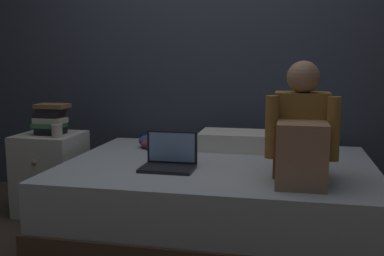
{
  "coord_description": "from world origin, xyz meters",
  "views": [
    {
      "loc": [
        0.64,
        -2.56,
        1.16
      ],
      "look_at": [
        0.07,
        0.1,
        0.74
      ],
      "focal_mm": 42.64,
      "sensor_mm": 36.0,
      "label": 1
    }
  ],
  "objects_px": {
    "bed": "(218,199)",
    "clothes_pile": "(159,143)",
    "laptop": "(169,160)",
    "person_sitting": "(302,136)",
    "book_stack": "(50,119)",
    "nightstand": "(51,173)",
    "mug": "(57,131)",
    "pillow": "(238,141)"
  },
  "relations": [
    {
      "from": "bed",
      "to": "pillow",
      "type": "height_order",
      "value": "pillow"
    },
    {
      "from": "book_stack",
      "to": "mug",
      "type": "distance_m",
      "value": 0.16
    },
    {
      "from": "bed",
      "to": "laptop",
      "type": "relative_size",
      "value": 6.25
    },
    {
      "from": "book_stack",
      "to": "mug",
      "type": "relative_size",
      "value": 2.66
    },
    {
      "from": "bed",
      "to": "person_sitting",
      "type": "height_order",
      "value": "person_sitting"
    },
    {
      "from": "nightstand",
      "to": "person_sitting",
      "type": "xyz_separation_m",
      "value": [
        1.81,
        -0.52,
        0.44
      ]
    },
    {
      "from": "mug",
      "to": "clothes_pile",
      "type": "bearing_deg",
      "value": 19.38
    },
    {
      "from": "nightstand",
      "to": "person_sitting",
      "type": "distance_m",
      "value": 1.93
    },
    {
      "from": "person_sitting",
      "to": "nightstand",
      "type": "bearing_deg",
      "value": 164.04
    },
    {
      "from": "nightstand",
      "to": "book_stack",
      "type": "distance_m",
      "value": 0.41
    },
    {
      "from": "mug",
      "to": "pillow",
      "type": "bearing_deg",
      "value": 17.56
    },
    {
      "from": "laptop",
      "to": "person_sitting",
      "type": "bearing_deg",
      "value": -8.05
    },
    {
      "from": "nightstand",
      "to": "pillow",
      "type": "height_order",
      "value": "pillow"
    },
    {
      "from": "person_sitting",
      "to": "mug",
      "type": "distance_m",
      "value": 1.73
    },
    {
      "from": "bed",
      "to": "nightstand",
      "type": "xyz_separation_m",
      "value": [
        -1.3,
        0.18,
        0.06
      ]
    },
    {
      "from": "person_sitting",
      "to": "laptop",
      "type": "height_order",
      "value": "person_sitting"
    },
    {
      "from": "person_sitting",
      "to": "pillow",
      "type": "height_order",
      "value": "person_sitting"
    },
    {
      "from": "mug",
      "to": "clothes_pile",
      "type": "height_order",
      "value": "mug"
    },
    {
      "from": "book_stack",
      "to": "clothes_pile",
      "type": "bearing_deg",
      "value": 9.69
    },
    {
      "from": "book_stack",
      "to": "clothes_pile",
      "type": "height_order",
      "value": "book_stack"
    },
    {
      "from": "bed",
      "to": "clothes_pile",
      "type": "distance_m",
      "value": 0.64
    },
    {
      "from": "laptop",
      "to": "clothes_pile",
      "type": "distance_m",
      "value": 0.57
    },
    {
      "from": "book_stack",
      "to": "clothes_pile",
      "type": "xyz_separation_m",
      "value": [
        0.79,
        0.13,
        -0.17
      ]
    },
    {
      "from": "laptop",
      "to": "book_stack",
      "type": "distance_m",
      "value": 1.09
    },
    {
      "from": "bed",
      "to": "pillow",
      "type": "relative_size",
      "value": 3.57
    },
    {
      "from": "person_sitting",
      "to": "pillow",
      "type": "distance_m",
      "value": 0.92
    },
    {
      "from": "mug",
      "to": "bed",
      "type": "bearing_deg",
      "value": -2.71
    },
    {
      "from": "book_stack",
      "to": "mug",
      "type": "xyz_separation_m",
      "value": [
        0.11,
        -0.11,
        -0.07
      ]
    },
    {
      "from": "laptop",
      "to": "clothes_pile",
      "type": "height_order",
      "value": "laptop"
    },
    {
      "from": "nightstand",
      "to": "book_stack",
      "type": "bearing_deg",
      "value": -31.44
    },
    {
      "from": "book_stack",
      "to": "pillow",
      "type": "bearing_deg",
      "value": 12.08
    },
    {
      "from": "person_sitting",
      "to": "book_stack",
      "type": "distance_m",
      "value": 1.85
    },
    {
      "from": "bed",
      "to": "mug",
      "type": "relative_size",
      "value": 22.22
    },
    {
      "from": "nightstand",
      "to": "laptop",
      "type": "bearing_deg",
      "value": -21.55
    },
    {
      "from": "laptop",
      "to": "bed",
      "type": "bearing_deg",
      "value": 40.65
    },
    {
      "from": "clothes_pile",
      "to": "nightstand",
      "type": "bearing_deg",
      "value": -171.62
    },
    {
      "from": "person_sitting",
      "to": "clothes_pile",
      "type": "height_order",
      "value": "person_sitting"
    },
    {
      "from": "nightstand",
      "to": "clothes_pile",
      "type": "height_order",
      "value": "clothes_pile"
    },
    {
      "from": "nightstand",
      "to": "book_stack",
      "type": "xyz_separation_m",
      "value": [
        0.02,
        -0.01,
        0.41
      ]
    },
    {
      "from": "pillow",
      "to": "person_sitting",
      "type": "bearing_deg",
      "value": -61.5
    },
    {
      "from": "bed",
      "to": "nightstand",
      "type": "relative_size",
      "value": 3.34
    },
    {
      "from": "clothes_pile",
      "to": "mug",
      "type": "bearing_deg",
      "value": -160.62
    }
  ]
}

